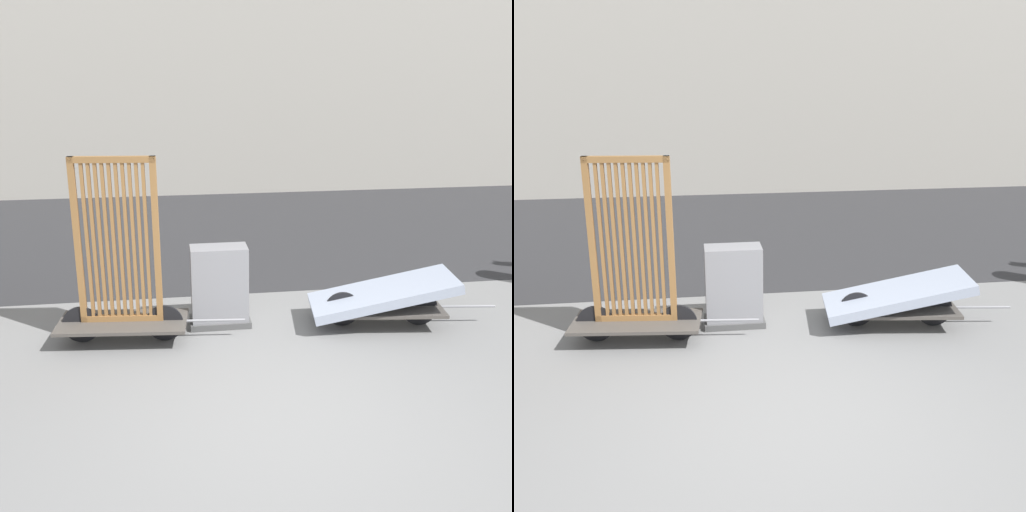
{
  "view_description": "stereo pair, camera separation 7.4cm",
  "coord_description": "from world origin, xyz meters",
  "views": [
    {
      "loc": [
        -0.99,
        -4.79,
        3.15
      ],
      "look_at": [
        0.0,
        1.95,
        1.0
      ],
      "focal_mm": 42.0,
      "sensor_mm": 36.0,
      "label": 1
    },
    {
      "loc": [
        -0.92,
        -4.8,
        3.15
      ],
      "look_at": [
        0.0,
        1.95,
        1.0
      ],
      "focal_mm": 42.0,
      "sensor_mm": 36.0,
      "label": 2
    }
  ],
  "objects": [
    {
      "name": "ground_plane",
      "position": [
        0.0,
        0.0,
        0.0
      ],
      "size": [
        60.0,
        60.0,
        0.0
      ],
      "primitive_type": "plane",
      "color": "slate"
    },
    {
      "name": "road_strip",
      "position": [
        0.0,
        6.91,
        0.0
      ],
      "size": [
        56.0,
        7.22,
        0.01
      ],
      "color": "#2D2D30",
      "rests_on": "ground_plane"
    },
    {
      "name": "building_facade",
      "position": [
        0.0,
        12.52,
        4.54
      ],
      "size": [
        48.0,
        4.0,
        9.07
      ],
      "color": "#B2ADA3",
      "rests_on": "ground_plane"
    },
    {
      "name": "bike_cart_with_bedframe",
      "position": [
        -1.6,
        1.95,
        0.76
      ],
      "size": [
        2.24,
        0.85,
        2.22
      ],
      "rotation": [
        0.0,
        0.0,
        -0.1
      ],
      "color": "#4C4742",
      "rests_on": "ground_plane"
    },
    {
      "name": "bike_cart_with_mattress",
      "position": [
        1.61,
        1.95,
        0.38
      ],
      "size": [
        2.39,
        1.03,
        0.69
      ],
      "rotation": [
        0.0,
        0.0,
        -0.12
      ],
      "color": "#4C4742",
      "rests_on": "ground_plane"
    },
    {
      "name": "utility_cabinet",
      "position": [
        -0.42,
        2.28,
        0.48
      ],
      "size": [
        0.77,
        0.42,
        1.04
      ],
      "color": "#4C4C4C",
      "rests_on": "ground_plane"
    }
  ]
}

